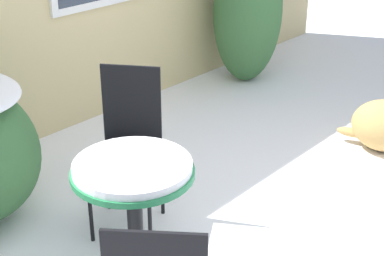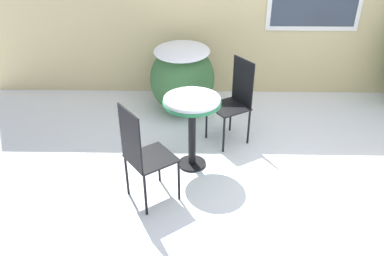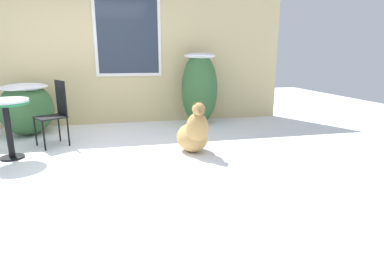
% 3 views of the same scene
% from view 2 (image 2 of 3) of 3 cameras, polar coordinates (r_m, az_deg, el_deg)
% --- Properties ---
extents(ground_plane, '(16.00, 16.00, 0.00)m').
position_cam_2_polar(ground_plane, '(4.06, 12.58, -7.18)').
color(ground_plane, white).
extents(shrub_left, '(0.88, 1.07, 0.90)m').
position_cam_2_polar(shrub_left, '(5.12, -1.48, 7.89)').
color(shrub_left, '#386638').
rests_on(shrub_left, ground_plane).
extents(patio_table, '(0.59, 0.59, 0.81)m').
position_cam_2_polar(patio_table, '(3.79, 0.00, 2.55)').
color(patio_table, black).
rests_on(patio_table, ground_plane).
extents(patio_chair_near_table, '(0.54, 0.54, 1.00)m').
position_cam_2_polar(patio_chair_near_table, '(4.37, 6.48, 4.43)').
color(patio_chair_near_table, black).
rests_on(patio_chair_near_table, ground_plane).
extents(patio_chair_far_side, '(0.55, 0.55, 1.00)m').
position_cam_2_polar(patio_chair_far_side, '(3.38, -7.51, -3.82)').
color(patio_chair_far_side, black).
rests_on(patio_chair_far_side, ground_plane).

